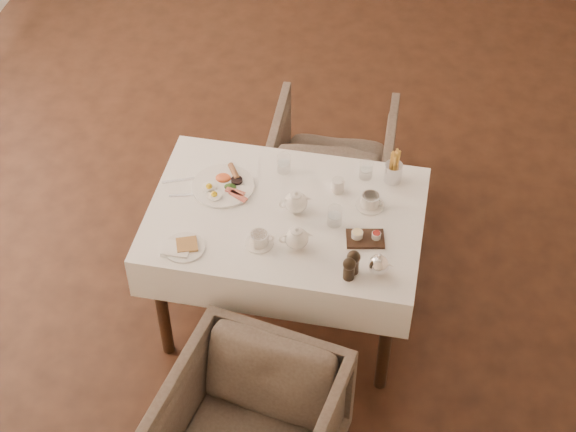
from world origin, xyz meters
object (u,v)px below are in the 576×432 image
(armchair_near, at_px, (252,432))
(breakfast_plate, at_px, (224,185))
(teapot_centre, at_px, (296,201))
(table, at_px, (286,230))
(armchair_far, at_px, (332,163))

(armchair_near, relative_size, breakfast_plate, 2.38)
(armchair_near, xyz_separation_m, breakfast_plate, (-0.36, 1.03, 0.44))
(armchair_near, height_order, teapot_centre, teapot_centre)
(table, bearing_deg, breakfast_plate, 160.38)
(breakfast_plate, bearing_deg, teapot_centre, -20.77)
(armchair_far, height_order, breakfast_plate, breakfast_plate)
(table, distance_m, armchair_near, 0.96)
(armchair_far, bearing_deg, armchair_near, 86.13)
(table, height_order, armchair_far, table)
(armchair_far, distance_m, breakfast_plate, 0.98)
(armchair_near, height_order, armchair_far, armchair_near)
(armchair_far, xyz_separation_m, teapot_centre, (-0.05, -0.85, 0.50))
(armchair_far, bearing_deg, table, 81.83)
(armchair_far, distance_m, teapot_centre, 0.98)
(armchair_far, height_order, teapot_centre, teapot_centre)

